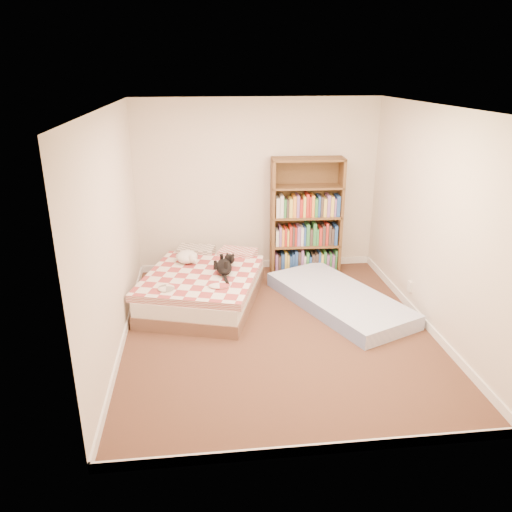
{
  "coord_description": "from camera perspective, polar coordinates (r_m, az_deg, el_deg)",
  "views": [
    {
      "loc": [
        -0.84,
        -5.05,
        2.86
      ],
      "look_at": [
        -0.22,
        0.3,
        0.83
      ],
      "focal_mm": 35.0,
      "sensor_mm": 36.0,
      "label": 1
    }
  ],
  "objects": [
    {
      "name": "room",
      "position": [
        5.38,
        2.7,
        2.65
      ],
      "size": [
        3.51,
        4.01,
        2.51
      ],
      "color": "#44271D",
      "rests_on": "ground"
    },
    {
      "name": "black_cat",
      "position": [
        6.33,
        -3.67,
        -1.11
      ],
      "size": [
        0.35,
        0.75,
        0.17
      ],
      "rotation": [
        0.0,
        0.0,
        -0.35
      ],
      "color": "black",
      "rests_on": "bed"
    },
    {
      "name": "floor_mattress",
      "position": [
        6.49,
        9.43,
        -4.88
      ],
      "size": [
        1.64,
        2.22,
        0.18
      ],
      "primitive_type": "cube",
      "rotation": [
        0.0,
        0.0,
        0.41
      ],
      "color": "#758AC3",
      "rests_on": "room"
    },
    {
      "name": "bed",
      "position": [
        6.53,
        -5.94,
        -3.28
      ],
      "size": [
        1.75,
        2.12,
        0.49
      ],
      "rotation": [
        0.0,
        0.0,
        -0.29
      ],
      "color": "brown",
      "rests_on": "room"
    },
    {
      "name": "bookshelf",
      "position": [
        7.36,
        5.64,
        2.72
      ],
      "size": [
        1.03,
        0.39,
        1.7
      ],
      "rotation": [
        0.0,
        0.0,
        -0.05
      ],
      "color": "#52351C",
      "rests_on": "room"
    },
    {
      "name": "white_dog",
      "position": [
        6.67,
        -7.82,
        -0.11
      ],
      "size": [
        0.33,
        0.35,
        0.15
      ],
      "rotation": [
        0.0,
        0.0,
        -0.15
      ],
      "color": "silver",
      "rests_on": "bed"
    }
  ]
}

